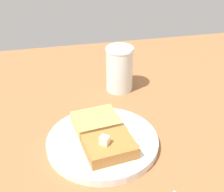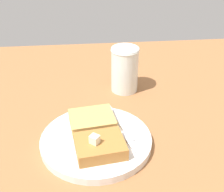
{
  "view_description": "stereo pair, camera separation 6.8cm",
  "coord_description": "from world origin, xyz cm",
  "views": [
    {
      "loc": [
        -40.4,
        14.5,
        42.05
      ],
      "look_at": [
        15.8,
        2.3,
        6.48
      ],
      "focal_mm": 50.0,
      "sensor_mm": 36.0,
      "label": 1
    },
    {
      "loc": [
        -41.44,
        7.83,
        42.05
      ],
      "look_at": [
        15.8,
        2.3,
        6.48
      ],
      "focal_mm": 50.0,
      "sensor_mm": 36.0,
      "label": 2
    }
  ],
  "objects": [
    {
      "name": "fork",
      "position": [
        7.27,
        0.44,
        3.71
      ],
      "size": [
        15.71,
        6.11,
        0.36
      ],
      "color": "silver",
      "rests_on": "plate"
    },
    {
      "name": "toast_slice_middle",
      "position": [
        9.54,
        6.95,
        4.74
      ],
      "size": [
        8.38,
        9.69,
        2.41
      ],
      "primitive_type": "cube",
      "rotation": [
        0.0,
        0.0,
        0.14
      ],
      "color": "tan",
      "rests_on": "plate"
    },
    {
      "name": "butter_pat_primary",
      "position": [
        1.26,
        6.79,
        6.72
      ],
      "size": [
        2.07,
        2.09,
        1.56
      ],
      "primitive_type": "cube",
      "rotation": [
        0.0,
        0.0,
        0.9
      ],
      "color": "#F3E8C8",
      "rests_on": "toast_slice_left"
    },
    {
      "name": "table_surface",
      "position": [
        0.0,
        0.0,
        0.99
      ],
      "size": [
        114.09,
        114.09,
        1.98
      ],
      "primitive_type": "cube",
      "color": "#935F37",
      "rests_on": "ground"
    },
    {
      "name": "plate",
      "position": [
        5.59,
        6.39,
        2.89
      ],
      "size": [
        21.53,
        21.53,
        1.55
      ],
      "color": "silver",
      "rests_on": "table_surface"
    },
    {
      "name": "syrup_jar",
      "position": [
        26.01,
        -1.79,
        7.13
      ],
      "size": [
        6.84,
        6.84,
        11.19
      ],
      "color": "#481A05",
      "rests_on": "table_surface"
    },
    {
      "name": "toast_slice_left",
      "position": [
        1.63,
        5.83,
        4.74
      ],
      "size": [
        8.38,
        9.69,
        2.41
      ],
      "primitive_type": "cube",
      "rotation": [
        0.0,
        0.0,
        0.14
      ],
      "color": "#A56C31",
      "rests_on": "plate"
    }
  ]
}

